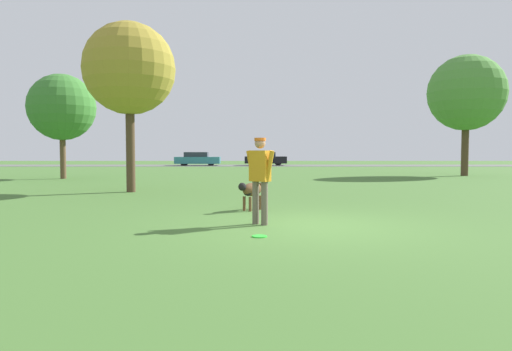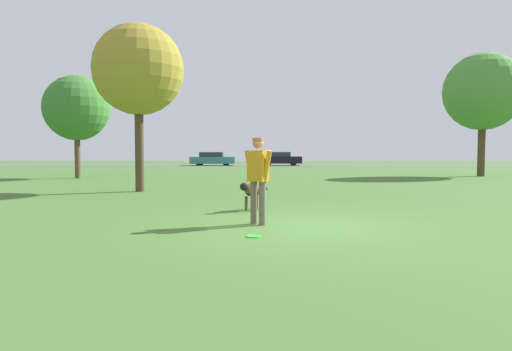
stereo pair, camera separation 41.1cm
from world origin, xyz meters
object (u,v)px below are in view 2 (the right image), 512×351
(parked_car_teal, at_px, (213,159))
(parked_car_black, at_px, (280,159))
(dog, at_px, (253,190))
(tree_far_right, at_px, (483,92))
(frisbee, at_px, (254,236))
(person, at_px, (258,174))
(tree_far_left, at_px, (77,108))
(tree_near_left, at_px, (138,70))

(parked_car_teal, bearing_deg, parked_car_black, 2.35)
(parked_car_teal, xyz_separation_m, parked_car_black, (6.82, 0.39, 0.02))
(dog, distance_m, tree_far_right, 20.39)
(frisbee, xyz_separation_m, tree_far_right, (12.14, 19.09, 4.79))
(person, bearing_deg, frisbee, -55.28)
(frisbee, bearing_deg, tree_far_left, 121.97)
(tree_far_right, xyz_separation_m, parked_car_teal, (-18.09, 19.16, -4.13))
(tree_near_left, relative_size, parked_car_black, 1.39)
(dog, xyz_separation_m, parked_car_black, (1.05, 35.22, 0.19))
(dog, relative_size, tree_far_left, 0.17)
(frisbee, relative_size, parked_car_black, 0.06)
(tree_near_left, distance_m, parked_car_teal, 30.07)
(tree_near_left, bearing_deg, tree_far_left, 126.06)
(person, xyz_separation_m, tree_near_left, (-4.47, 7.16, 3.28))
(frisbee, height_order, tree_far_left, tree_far_left)
(dog, height_order, tree_far_right, tree_far_right)
(person, relative_size, tree_far_left, 0.31)
(person, xyz_separation_m, parked_car_black, (0.86, 37.36, -0.32))
(person, height_order, tree_far_left, tree_far_left)
(person, bearing_deg, dog, 130.81)
(dog, height_order, tree_far_left, tree_far_left)
(frisbee, relative_size, tree_near_left, 0.04)
(dog, relative_size, parked_car_teal, 0.20)
(tree_far_right, bearing_deg, person, -124.25)
(frisbee, relative_size, tree_far_right, 0.04)
(parked_car_black, bearing_deg, tree_far_left, -117.10)
(parked_car_teal, height_order, parked_car_black, parked_car_black)
(tree_far_right, bearing_deg, frisbee, -122.46)
(dog, bearing_deg, tree_far_left, -106.28)
(tree_near_left, relative_size, tree_far_left, 1.09)
(frisbee, height_order, tree_near_left, tree_near_left)
(tree_near_left, height_order, tree_far_right, tree_far_right)
(dog, xyz_separation_m, tree_far_left, (-9.96, 12.82, 3.21))
(person, xyz_separation_m, dog, (-0.19, 2.13, -0.51))
(dog, height_order, frisbee, dog)
(tree_far_right, relative_size, parked_car_black, 1.65)
(dog, bearing_deg, tree_near_left, -103.68)
(person, distance_m, dog, 2.20)
(person, bearing_deg, tree_near_left, 157.65)
(tree_far_left, relative_size, parked_car_black, 1.28)
(tree_near_left, relative_size, parked_car_teal, 1.30)
(frisbee, bearing_deg, person, 89.09)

